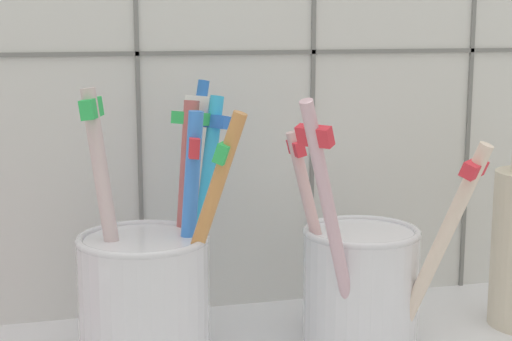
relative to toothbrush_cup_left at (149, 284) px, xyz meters
The scene contains 3 objects.
tile_wall_back 19.38cm from the toothbrush_cup_left, 53.04° to the left, with size 64.00×2.20×45.00cm.
toothbrush_cup_left is the anchor object (origin of this frame).
toothbrush_cup_right 14.07cm from the toothbrush_cup_left, ahead, with size 12.54×10.71×16.89cm.
Camera 1 is at (-12.28, -45.68, 23.13)cm, focal length 56.70 mm.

